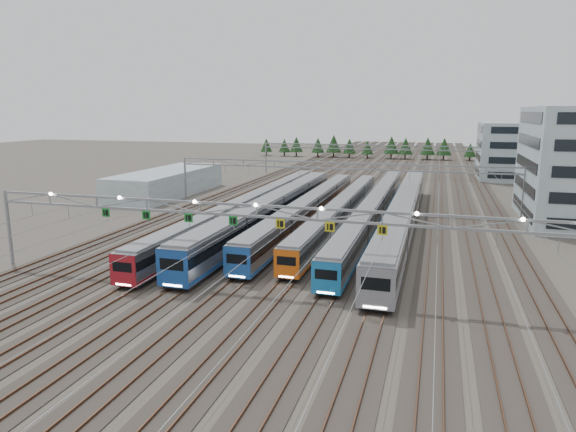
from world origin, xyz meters
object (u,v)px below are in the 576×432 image
(train_b, at_px, (273,209))
(west_shed, at_px, (167,182))
(gantry_far, at_px, (373,151))
(gantry_mid, at_px, (339,171))
(train_d, at_px, (342,210))
(train_e, at_px, (375,208))
(train_a, at_px, (252,206))
(train_f, at_px, (404,213))
(depot_bldg_north, at_px, (528,151))
(gantry_near, at_px, (256,214))
(train_c, at_px, (309,209))

(train_b, height_order, west_shed, west_shed)
(gantry_far, xyz_separation_m, west_shed, (-35.20, -38.81, -4.04))
(gantry_far, relative_size, west_shed, 1.88)
(gantry_mid, bearing_deg, train_d, -76.75)
(train_d, xyz_separation_m, train_e, (4.50, 2.50, 0.07))
(train_a, height_order, train_d, train_a)
(train_f, height_order, gantry_far, gantry_far)
(train_e, distance_m, gantry_far, 52.68)
(gantry_far, height_order, depot_bldg_north, depot_bldg_north)
(train_b, relative_size, gantry_mid, 1.04)
(train_f, distance_m, gantry_near, 31.05)
(train_e, bearing_deg, gantry_near, -101.62)
(train_b, xyz_separation_m, train_d, (9.00, 4.76, -0.40))
(train_a, xyz_separation_m, gantry_far, (11.25, 56.12, 4.39))
(train_c, relative_size, gantry_far, 1.00)
(train_b, xyz_separation_m, gantry_near, (6.70, -25.80, 4.78))
(train_b, bearing_deg, depot_bldg_north, 56.55)
(train_a, bearing_deg, train_c, -1.76)
(gantry_far, bearing_deg, train_e, -82.61)
(train_a, bearing_deg, gantry_near, -68.87)
(gantry_near, relative_size, depot_bldg_north, 2.56)
(train_b, distance_m, gantry_near, 27.09)
(train_b, xyz_separation_m, west_shed, (-28.45, 20.50, 0.04))
(depot_bldg_north, height_order, west_shed, depot_bldg_north)
(train_c, relative_size, gantry_mid, 1.00)
(train_e, bearing_deg, west_shed, 162.48)
(train_c, xyz_separation_m, gantry_mid, (2.25, 11.40, 4.33))
(gantry_mid, bearing_deg, train_c, -101.16)
(train_d, bearing_deg, gantry_near, -94.30)
(train_c, bearing_deg, depot_bldg_north, 58.26)
(train_a, distance_m, gantry_far, 57.41)
(gantry_mid, distance_m, gantry_far, 45.00)
(gantry_far, bearing_deg, train_d, -87.64)
(train_d, xyz_separation_m, depot_bldg_north, (33.46, 59.53, 4.77))
(train_c, height_order, train_d, train_c)
(train_e, xyz_separation_m, west_shed, (-41.95, 13.25, 0.36))
(gantry_near, relative_size, gantry_mid, 1.00)
(train_c, height_order, gantry_far, gantry_far)
(train_a, relative_size, train_e, 0.97)
(train_c, bearing_deg, train_b, -147.08)
(train_b, relative_size, west_shed, 1.96)
(train_f, height_order, depot_bldg_north, depot_bldg_north)
(train_b, height_order, gantry_mid, gantry_mid)
(west_shed, bearing_deg, depot_bldg_north, 31.69)
(train_b, height_order, train_d, train_b)
(train_d, bearing_deg, gantry_far, 92.36)
(train_e, relative_size, train_f, 1.07)
(train_e, relative_size, gantry_near, 1.22)
(train_d, bearing_deg, gantry_mid, 103.25)
(depot_bldg_north, distance_m, west_shed, 83.45)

